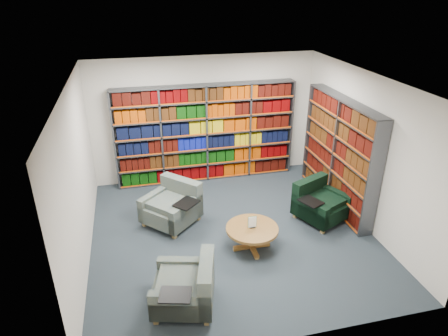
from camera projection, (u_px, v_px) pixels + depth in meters
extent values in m
cube|color=black|center=(232.00, 233.00, 7.36)|extent=(5.00, 5.00, 0.01)
cube|color=white|center=(233.00, 82.00, 6.16)|extent=(5.00, 5.00, 0.01)
cube|color=beige|center=(204.00, 119.00, 8.96)|extent=(5.00, 0.01, 2.80)
cube|color=beige|center=(287.00, 253.00, 4.56)|extent=(5.00, 0.01, 2.80)
cube|color=beige|center=(77.00, 180.00, 6.24)|extent=(0.01, 5.00, 2.80)
cube|color=beige|center=(365.00, 151.00, 7.29)|extent=(0.01, 5.00, 2.80)
cube|color=#47494F|center=(206.00, 134.00, 8.95)|extent=(4.00, 0.28, 2.20)
cube|color=silver|center=(205.00, 132.00, 9.06)|extent=(4.00, 0.02, 2.20)
cube|color=#D84C0A|center=(207.00, 136.00, 8.83)|extent=(4.00, 0.01, 2.20)
cube|color=black|center=(207.00, 171.00, 9.34)|extent=(3.88, 0.21, 0.29)
cube|color=#320803|center=(206.00, 156.00, 9.19)|extent=(3.88, 0.21, 0.29)
cube|color=black|center=(206.00, 142.00, 9.03)|extent=(3.88, 0.21, 0.29)
cube|color=black|center=(206.00, 126.00, 8.87)|extent=(3.88, 0.21, 0.29)
cube|color=#983400|center=(206.00, 110.00, 8.71)|extent=(3.88, 0.21, 0.29)
cube|color=#320803|center=(205.00, 94.00, 8.56)|extent=(3.88, 0.21, 0.29)
cube|color=#47494F|center=(339.00, 154.00, 7.91)|extent=(0.28, 2.50, 2.20)
cube|color=silver|center=(345.00, 153.00, 7.94)|extent=(0.02, 2.50, 2.20)
cube|color=#D84C0A|center=(333.00, 155.00, 7.88)|extent=(0.02, 2.50, 2.20)
cube|color=#371A07|center=(333.00, 195.00, 8.30)|extent=(0.21, 2.38, 0.29)
cube|color=#320803|center=(335.00, 179.00, 8.15)|extent=(0.21, 2.38, 0.29)
cube|color=#320803|center=(337.00, 163.00, 7.99)|extent=(0.21, 2.38, 0.29)
cube|color=#371A07|center=(340.00, 146.00, 7.83)|extent=(0.21, 2.38, 0.29)
cube|color=#371A07|center=(342.00, 128.00, 7.68)|extent=(0.21, 2.38, 0.29)
cube|color=#320803|center=(345.00, 110.00, 7.52)|extent=(0.21, 2.38, 0.29)
cube|color=#09213D|center=(171.00, 211.00, 7.56)|extent=(1.25, 1.25, 0.31)
cube|color=#09213D|center=(182.00, 195.00, 7.74)|extent=(0.75, 0.77, 0.70)
cube|color=#09213D|center=(156.00, 202.00, 7.71)|extent=(0.73, 0.71, 0.47)
cube|color=#09213D|center=(186.00, 213.00, 7.35)|extent=(0.73, 0.71, 0.47)
cube|color=black|center=(186.00, 203.00, 7.18)|extent=(0.54, 0.54, 0.02)
cube|color=olive|center=(145.00, 224.00, 7.55)|extent=(0.10, 0.10, 0.10)
cube|color=olive|center=(174.00, 236.00, 7.20)|extent=(0.10, 0.10, 0.10)
cube|color=olive|center=(169.00, 207.00, 8.10)|extent=(0.10, 0.10, 0.10)
cube|color=olive|center=(198.00, 217.00, 7.75)|extent=(0.10, 0.10, 0.10)
cube|color=black|center=(321.00, 208.00, 7.69)|extent=(1.10, 1.10, 0.30)
cube|color=black|center=(309.00, 193.00, 7.84)|extent=(0.83, 0.51, 0.67)
cube|color=black|center=(309.00, 211.00, 7.46)|extent=(0.46, 0.81, 0.44)
cube|color=black|center=(333.00, 199.00, 7.85)|extent=(0.46, 0.81, 0.44)
cube|color=black|center=(311.00, 201.00, 7.30)|extent=(0.45, 0.50, 0.02)
cube|color=olive|center=(323.00, 231.00, 7.34)|extent=(0.09, 0.09, 0.09)
cube|color=olive|center=(346.00, 218.00, 7.72)|extent=(0.09, 0.09, 0.09)
cube|color=olive|center=(295.00, 215.00, 7.83)|extent=(0.09, 0.09, 0.09)
cube|color=olive|center=(318.00, 204.00, 8.21)|extent=(0.09, 0.09, 0.09)
cube|color=#09213D|center=(184.00, 292.00, 5.63)|extent=(1.02, 1.02, 0.30)
cube|color=#09213D|center=(206.00, 282.00, 5.55)|extent=(0.39, 0.86, 0.67)
cube|color=#09213D|center=(186.00, 271.00, 5.92)|extent=(0.84, 0.34, 0.45)
cube|color=#09213D|center=(180.00, 306.00, 5.28)|extent=(0.84, 0.34, 0.45)
cube|color=black|center=(175.00, 295.00, 5.14)|extent=(0.48, 0.41, 0.02)
cube|color=olive|center=(164.00, 285.00, 6.04)|extent=(0.08, 0.08, 0.09)
cube|color=olive|center=(156.00, 320.00, 5.41)|extent=(0.08, 0.08, 0.09)
cube|color=olive|center=(209.00, 286.00, 6.02)|extent=(0.08, 0.08, 0.09)
cube|color=olive|center=(207.00, 321.00, 5.40)|extent=(0.08, 0.08, 0.09)
cylinder|color=olive|center=(252.00, 229.00, 6.78)|extent=(0.90, 0.90, 0.05)
cylinder|color=olive|center=(252.00, 238.00, 6.86)|extent=(0.12, 0.12, 0.36)
cube|color=olive|center=(251.00, 246.00, 6.93)|extent=(0.65, 0.08, 0.06)
cube|color=olive|center=(251.00, 246.00, 6.93)|extent=(0.08, 0.65, 0.06)
cube|color=black|center=(252.00, 227.00, 6.77)|extent=(0.10, 0.05, 0.01)
cube|color=white|center=(252.00, 222.00, 6.72)|extent=(0.14, 0.01, 0.20)
cube|color=#145926|center=(252.00, 222.00, 6.73)|extent=(0.15, 0.00, 0.21)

